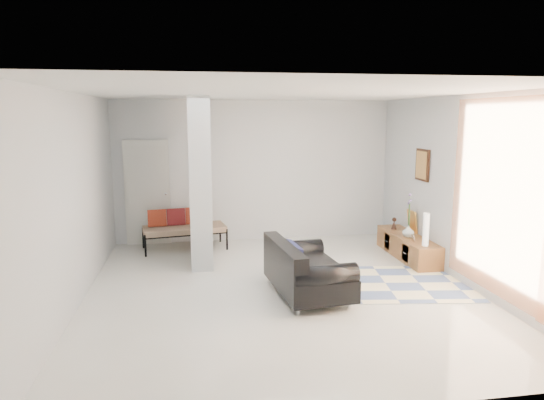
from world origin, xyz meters
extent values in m
plane|color=beige|center=(0.00, 0.00, 0.00)|extent=(6.00, 6.00, 0.00)
plane|color=white|center=(0.00, 0.00, 2.80)|extent=(6.00, 6.00, 0.00)
plane|color=silver|center=(0.00, 3.00, 1.40)|extent=(6.00, 0.00, 6.00)
plane|color=silver|center=(0.00, -3.00, 1.40)|extent=(6.00, 0.00, 6.00)
plane|color=silver|center=(-2.75, 0.00, 1.40)|extent=(0.00, 6.00, 6.00)
plane|color=silver|center=(2.75, 0.00, 1.40)|extent=(0.00, 6.00, 6.00)
cube|color=#B0B5B7|center=(-1.10, 1.60, 1.40)|extent=(0.35, 1.20, 2.80)
cube|color=silver|center=(-2.10, 2.96, 1.02)|extent=(0.85, 0.06, 2.04)
plane|color=#F88041|center=(2.67, -1.15, 1.45)|extent=(0.00, 2.55, 2.55)
cube|color=#381C0F|center=(2.72, 1.25, 1.65)|extent=(0.04, 0.45, 0.55)
cube|color=brown|center=(2.52, 1.25, 0.20)|extent=(0.45, 1.78, 0.40)
cube|color=#381C0F|center=(2.30, 0.86, 0.20)|extent=(0.02, 0.24, 0.28)
cube|color=#381C0F|center=(2.30, 1.65, 0.20)|extent=(0.02, 0.24, 0.28)
cube|color=#F6AC48|center=(2.70, 1.50, 0.60)|extent=(0.09, 0.32, 0.40)
cube|color=silver|center=(2.42, 0.86, 0.46)|extent=(0.04, 0.10, 0.12)
cylinder|color=silver|center=(0.07, -0.90, 0.05)|extent=(0.05, 0.05, 0.10)
cylinder|color=silver|center=(-0.07, 0.36, 0.05)|extent=(0.05, 0.05, 0.10)
cylinder|color=silver|center=(0.77, -0.83, 0.05)|extent=(0.05, 0.05, 0.10)
cylinder|color=silver|center=(0.63, 0.44, 0.05)|extent=(0.05, 0.05, 0.10)
cube|color=black|center=(0.35, -0.23, 0.25)|extent=(1.06, 1.60, 0.30)
cube|color=black|center=(0.00, -0.27, 0.58)|extent=(0.36, 1.52, 0.36)
cylinder|color=black|center=(0.42, -0.86, 0.48)|extent=(0.88, 0.37, 0.28)
cylinder|color=black|center=(0.28, 0.40, 0.48)|extent=(0.88, 0.37, 0.28)
cube|color=black|center=(0.12, -0.26, 0.60)|extent=(0.20, 0.56, 0.31)
cylinder|color=black|center=(-2.09, 2.03, 0.20)|extent=(0.04, 0.04, 0.40)
cylinder|color=black|center=(-0.62, 2.27, 0.20)|extent=(0.04, 0.04, 0.40)
cylinder|color=black|center=(-2.18, 2.63, 0.20)|extent=(0.04, 0.04, 0.40)
cylinder|color=black|center=(-0.71, 2.87, 0.20)|extent=(0.04, 0.04, 0.40)
cube|color=#BEAA8B|center=(-1.40, 2.45, 0.38)|extent=(1.59, 0.86, 0.12)
cube|color=maroon|center=(-1.90, 2.52, 0.60)|extent=(0.36, 0.22, 0.33)
cube|color=maroon|center=(-1.55, 2.58, 0.60)|extent=(0.36, 0.22, 0.33)
cube|color=maroon|center=(-1.21, 2.63, 0.60)|extent=(0.36, 0.22, 0.33)
cube|color=#F1E8B8|center=(1.60, 0.01, 0.01)|extent=(2.65, 1.95, 0.01)
cylinder|color=white|center=(2.50, 0.57, 0.67)|extent=(0.10, 0.10, 0.54)
imported|color=white|center=(2.47, 1.15, 0.51)|extent=(0.22, 0.22, 0.21)
camera|label=1|loc=(-1.19, -6.59, 2.49)|focal=32.00mm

